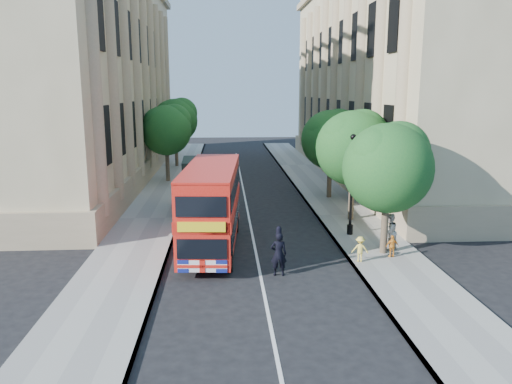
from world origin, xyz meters
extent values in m
plane|color=black|center=(0.00, 0.00, 0.00)|extent=(120.00, 120.00, 0.00)
cube|color=gray|center=(5.75, 10.00, 0.06)|extent=(3.50, 80.00, 0.12)
cube|color=gray|center=(-5.75, 10.00, 0.06)|extent=(3.50, 80.00, 0.12)
cube|color=tan|center=(13.80, 24.00, 9.00)|extent=(12.00, 38.00, 18.00)
cube|color=tan|center=(-13.80, 24.00, 9.00)|extent=(12.00, 38.00, 18.00)
cylinder|color=#473828|center=(5.80, 3.00, 1.43)|extent=(0.32, 0.32, 2.86)
sphere|color=#1B5122|center=(5.80, 3.00, 4.03)|extent=(4.00, 4.00, 4.00)
sphere|color=#1B5122|center=(6.40, 3.40, 4.68)|extent=(2.80, 2.80, 2.80)
sphere|color=#1B5122|center=(5.30, 2.70, 4.55)|extent=(2.60, 2.60, 2.60)
cylinder|color=#473828|center=(5.80, 9.00, 1.50)|extent=(0.32, 0.32, 2.99)
sphere|color=#1B5122|center=(5.80, 9.00, 4.22)|extent=(4.20, 4.20, 4.20)
sphere|color=#1B5122|center=(6.40, 9.40, 4.90)|extent=(2.94, 2.94, 2.94)
sphere|color=#1B5122|center=(5.30, 8.70, 4.76)|extent=(2.73, 2.73, 2.73)
cylinder|color=#473828|center=(5.80, 15.00, 1.45)|extent=(0.32, 0.32, 2.90)
sphere|color=#1B5122|center=(5.80, 15.00, 4.09)|extent=(4.00, 4.00, 4.00)
sphere|color=#1B5122|center=(6.40, 15.40, 4.75)|extent=(2.80, 2.80, 2.80)
sphere|color=#1B5122|center=(5.30, 14.70, 4.62)|extent=(2.60, 2.60, 2.60)
cylinder|color=#473828|center=(-6.00, 22.00, 1.50)|extent=(0.32, 0.32, 2.99)
sphere|color=#1B5122|center=(-6.00, 22.00, 4.22)|extent=(4.00, 4.00, 4.00)
sphere|color=#1B5122|center=(-5.40, 22.40, 4.90)|extent=(2.80, 2.80, 2.80)
sphere|color=#1B5122|center=(-6.50, 21.70, 4.76)|extent=(2.60, 2.60, 2.60)
cylinder|color=#473828|center=(-6.00, 30.00, 1.58)|extent=(0.32, 0.32, 3.17)
sphere|color=#1B5122|center=(-6.00, 30.00, 4.46)|extent=(4.20, 4.20, 4.20)
sphere|color=#1B5122|center=(-5.40, 30.40, 5.18)|extent=(2.94, 2.94, 2.94)
sphere|color=#1B5122|center=(-6.50, 29.70, 5.04)|extent=(2.73, 2.73, 2.73)
cylinder|color=black|center=(5.00, 6.00, 0.37)|extent=(0.30, 0.30, 0.50)
cylinder|color=black|center=(5.00, 6.00, 2.62)|extent=(0.14, 0.14, 5.00)
sphere|color=black|center=(5.00, 6.00, 5.12)|extent=(0.32, 0.32, 0.32)
cube|color=red|center=(-2.03, 4.44, 2.15)|extent=(2.81, 8.57, 3.51)
cube|color=black|center=(-2.03, 4.44, 1.38)|extent=(2.83, 8.04, 0.80)
cube|color=black|center=(-2.03, 4.44, 3.06)|extent=(2.83, 8.04, 0.80)
cube|color=yellow|center=(-2.33, 0.23, 2.26)|extent=(1.86, 0.21, 0.40)
cylinder|color=black|center=(-3.24, 1.54, 0.44)|extent=(0.31, 0.90, 0.89)
cylinder|color=black|center=(-1.24, 1.40, 0.44)|extent=(0.31, 0.90, 0.89)
cylinder|color=black|center=(-2.83, 7.30, 0.44)|extent=(0.31, 0.90, 0.89)
cylinder|color=black|center=(-0.83, 7.15, 0.44)|extent=(0.31, 0.90, 0.89)
cube|color=black|center=(-2.76, 10.11, 1.53)|extent=(2.34, 2.13, 2.38)
cube|color=black|center=(-2.72, 9.15, 1.81)|extent=(2.04, 0.18, 0.79)
cube|color=black|center=(-2.86, 12.59, 1.75)|extent=(2.41, 3.71, 2.83)
cube|color=black|center=(-2.83, 11.92, 0.40)|extent=(2.25, 5.51, 0.28)
cylinder|color=black|center=(-3.77, 9.95, 0.45)|extent=(0.29, 0.91, 0.91)
cylinder|color=black|center=(-1.74, 10.04, 0.45)|extent=(0.29, 0.91, 0.91)
cylinder|color=black|center=(-3.92, 13.68, 0.45)|extent=(0.29, 0.91, 0.91)
cylinder|color=black|center=(-1.89, 13.77, 0.45)|extent=(0.29, 0.91, 0.91)
imported|color=black|center=(0.74, 0.79, 0.91)|extent=(0.68, 0.45, 1.82)
imported|color=beige|center=(6.20, 3.43, 0.98)|extent=(1.04, 0.97, 1.71)
imported|color=orange|center=(5.99, 2.38, 0.62)|extent=(0.59, 0.26, 1.00)
imported|color=#F2D352|center=(4.40, 1.90, 0.68)|extent=(0.78, 0.53, 1.12)
camera|label=1|loc=(-1.42, -18.36, 7.47)|focal=35.00mm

